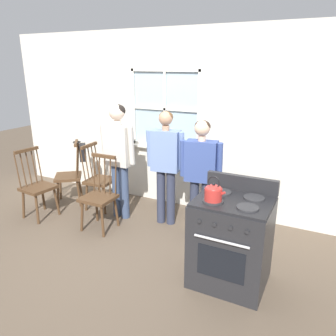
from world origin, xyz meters
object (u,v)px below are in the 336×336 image
Objects in this scene: person_teen_center at (166,159)px; chair_by_window at (70,176)px; person_adult_right at (201,168)px; handbag at (83,152)px; chair_center_cluster at (99,180)px; stove at (231,241)px; person_elderly_left at (119,150)px; potted_plant at (172,144)px; chair_near_wall at (37,187)px; chair_near_stove at (99,197)px; kettle at (213,192)px.

chair_by_window is at bearing 173.90° from person_teen_center.
handbag is at bearing 168.22° from person_adult_right.
chair_center_cluster is 3.34× the size of handbag.
person_teen_center is (1.71, 0.07, 0.50)m from chair_by_window.
stove is (1.20, -0.88, -0.48)m from person_teen_center.
chair_center_cluster is at bearing 167.15° from person_elderly_left.
person_elderly_left is 0.88m from handbag.
person_elderly_left is at bearing 158.10° from stove.
potted_plant reaches higher than chair_center_cluster.
chair_center_cluster is (0.62, 0.66, 0.00)m from chair_near_wall.
person_elderly_left is 6.81× the size of potted_plant.
person_teen_center is at bearing 143.72° from stove.
person_teen_center is 1.53m from handbag.
kettle is at bearing -15.78° from chair_near_stove.
kettle is 2.05m from potted_plant.
potted_plant is (0.96, 0.62, 0.55)m from chair_center_cluster.
person_adult_right reaches higher than potted_plant.
potted_plant reaches higher than chair_by_window.
chair_center_cluster is at bearing -12.21° from handbag.
chair_near_wall is at bearing -174.87° from chair_near_stove.
handbag is (-0.80, 0.62, 0.39)m from chair_near_stove.
person_elderly_left reaches higher than person_teen_center.
person_adult_right reaches higher than handbag.
stove is at bearing -10.84° from chair_near_stove.
person_teen_center is 1.48× the size of stove.
chair_center_cluster is at bearing 171.84° from person_teen_center.
person_adult_right is 1.00m from potted_plant.
potted_plant is at bearing 76.38° from chair_by_window.
chair_near_stove is 4.19× the size of potted_plant.
stove is at bearing -21.01° from person_elderly_left.
chair_near_stove is 1.04m from person_teen_center.
handbag is (-1.32, -0.54, -0.15)m from potted_plant.
person_elderly_left is 0.70m from person_teen_center.
kettle is at bearing 32.99° from chair_by_window.
person_adult_right is at bearing -68.86° from chair_near_wall.
chair_near_wall is 4.15× the size of kettle.
person_teen_center is at bearing -63.29° from chair_near_wall.
person_elderly_left is 2.11m from stove.
chair_center_cluster is 0.95× the size of stove.
person_elderly_left is at bearing 152.65° from kettle.
chair_center_cluster is 1.27m from person_teen_center.
potted_plant is at bearing 22.25° from handbag.
potted_plant is at bearing -44.72° from chair_near_wall.
chair_near_wall is 1.06m from chair_near_stove.
stove is at bearing 36.37° from chair_by_window.
handbag is (-2.57, 1.09, -0.17)m from kettle.
person_elderly_left is at bearing 175.09° from person_adult_right.
kettle is (0.50, -0.97, 0.10)m from person_adult_right.
person_adult_right is (0.53, -0.05, -0.03)m from person_teen_center.
stove is at bearing -44.79° from person_teen_center.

